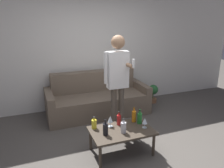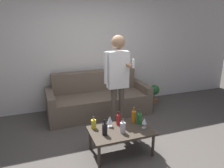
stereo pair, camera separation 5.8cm
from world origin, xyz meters
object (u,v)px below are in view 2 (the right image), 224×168
couch (98,99)px  bottle_orange (94,124)px  coffee_table (121,132)px  person_standing_front (118,75)px

couch → bottle_orange: (-0.48, -1.39, 0.15)m
coffee_table → person_standing_front: person_standing_front is taller
person_standing_front → bottle_orange: bearing=-141.6°
couch → coffee_table: couch is taller
coffee_table → bottle_orange: size_ratio=4.91×
couch → coffee_table: 1.59m
couch → person_standing_front: 1.21m
bottle_orange → person_standing_front: size_ratio=0.11×
coffee_table → bottle_orange: 0.43m
bottle_orange → person_standing_front: (0.56, 0.45, 0.60)m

